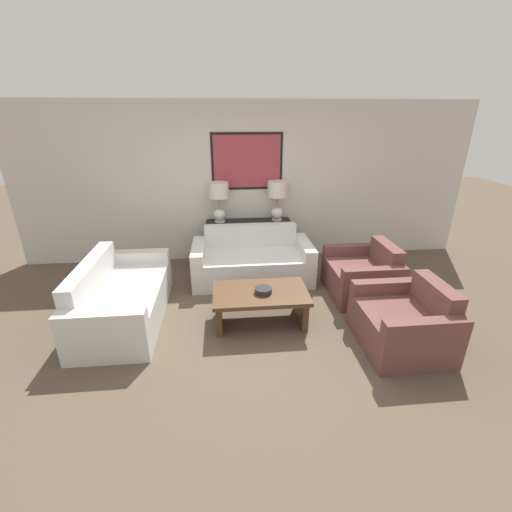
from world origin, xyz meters
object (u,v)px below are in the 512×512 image
at_px(table_lamp_right, 277,195).
at_px(armchair_near_camera, 404,323).
at_px(console_table, 249,241).
at_px(couch_by_back_wall, 252,262).
at_px(couch_by_side, 122,299).
at_px(table_lamp_left, 219,196).
at_px(armchair_near_back_wall, 362,276).
at_px(decorative_bowl, 263,290).
at_px(coffee_table, 260,300).

relative_size(table_lamp_right, armchair_near_camera, 0.67).
relative_size(console_table, table_lamp_right, 2.16).
bearing_deg(console_table, couch_by_back_wall, -90.00).
bearing_deg(couch_by_side, armchair_near_camera, -14.81).
relative_size(table_lamp_left, couch_by_side, 0.36).
relative_size(table_lamp_right, armchair_near_back_wall, 0.67).
relative_size(couch_by_side, decorative_bowl, 8.79).
relative_size(couch_by_side, armchair_near_camera, 1.84).
xyz_separation_m(console_table, armchair_near_camera, (1.53, -2.55, -0.09)).
relative_size(coffee_table, decorative_bowl, 5.55).
height_order(couch_by_side, coffee_table, couch_by_side).
xyz_separation_m(coffee_table, armchair_near_back_wall, (1.54, 0.60, -0.04)).
relative_size(table_lamp_right, couch_by_side, 0.36).
xyz_separation_m(table_lamp_right, armchair_near_camera, (1.04, -2.55, -0.89)).
bearing_deg(table_lamp_left, couch_by_back_wall, -54.87).
relative_size(couch_by_side, coffee_table, 1.59).
distance_m(table_lamp_right, decorative_bowl, 2.16).
bearing_deg(table_lamp_left, coffee_table, -76.21).
bearing_deg(table_lamp_left, couch_by_side, -126.50).
bearing_deg(table_lamp_right, table_lamp_left, 180.00).
distance_m(couch_by_back_wall, couch_by_side, 2.00).
height_order(table_lamp_left, decorative_bowl, table_lamp_left).
bearing_deg(decorative_bowl, couch_by_side, 170.23).
relative_size(console_table, couch_by_side, 0.79).
xyz_separation_m(couch_by_back_wall, couch_by_side, (-1.74, -1.00, 0.00)).
bearing_deg(console_table, couch_by_side, -135.79).
bearing_deg(table_lamp_left, decorative_bowl, -75.69).
bearing_deg(table_lamp_left, table_lamp_right, 0.00).
xyz_separation_m(console_table, armchair_near_back_wall, (1.53, -1.35, -0.09)).
bearing_deg(armchair_near_back_wall, couch_by_back_wall, 156.62).
bearing_deg(decorative_bowl, armchair_near_back_wall, 22.97).
bearing_deg(couch_by_back_wall, armchair_near_camera, -50.58).
bearing_deg(table_lamp_left, console_table, 0.00).
relative_size(console_table, decorative_bowl, 6.91).
height_order(table_lamp_left, coffee_table, table_lamp_left).
distance_m(table_lamp_right, armchair_near_back_wall, 1.93).
distance_m(couch_by_side, coffee_table, 1.75).
bearing_deg(decorative_bowl, table_lamp_left, 104.31).
xyz_separation_m(couch_by_back_wall, decorative_bowl, (0.02, -1.30, 0.19)).
height_order(couch_by_back_wall, decorative_bowl, couch_by_back_wall).
xyz_separation_m(table_lamp_left, armchair_near_camera, (2.02, -2.55, -0.89)).
relative_size(console_table, coffee_table, 1.25).
xyz_separation_m(table_lamp_left, table_lamp_right, (0.97, 0.00, 0.00)).
relative_size(table_lamp_right, coffee_table, 0.58).
xyz_separation_m(console_table, couch_by_side, (-1.74, -1.69, -0.09)).
distance_m(table_lamp_left, decorative_bowl, 2.17).
height_order(console_table, coffee_table, console_table).
relative_size(coffee_table, armchair_near_camera, 1.16).
relative_size(console_table, table_lamp_left, 2.16).
height_order(console_table, couch_by_back_wall, couch_by_back_wall).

